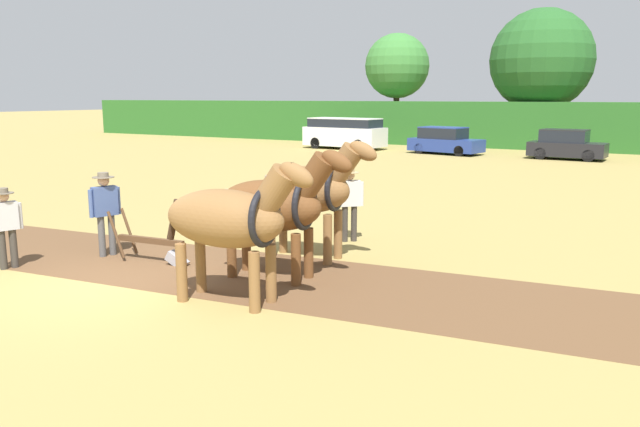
{
  "coord_description": "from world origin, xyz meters",
  "views": [
    {
      "loc": [
        8.67,
        -7.61,
        3.34
      ],
      "look_at": [
        2.76,
        2.7,
        1.1
      ],
      "focal_mm": 35.0,
      "sensor_mm": 36.0,
      "label": 1
    }
  ],
  "objects_px": {
    "tree_far_left": "(397,66)",
    "draft_horse_lead_right": "(275,205)",
    "parked_van": "(345,133)",
    "draft_horse_trail_left": "(309,189)",
    "farmer_beside_team": "(350,199)",
    "parked_car_left": "(445,141)",
    "plow": "(157,247)",
    "draft_horse_lead_left": "(231,219)",
    "farmer_onlooker_left": "(6,223)",
    "parked_car_center_left": "(566,145)",
    "farmer_at_plow": "(105,207)",
    "tree_left": "(542,60)"
  },
  "relations": [
    {
      "from": "draft_horse_lead_right",
      "to": "draft_horse_trail_left",
      "type": "xyz_separation_m",
      "value": [
        -0.17,
        1.52,
        0.08
      ]
    },
    {
      "from": "draft_horse_lead_left",
      "to": "farmer_beside_team",
      "type": "height_order",
      "value": "draft_horse_lead_left"
    },
    {
      "from": "draft_horse_lead_right",
      "to": "plow",
      "type": "relative_size",
      "value": 1.54
    },
    {
      "from": "farmer_at_plow",
      "to": "parked_car_left",
      "type": "height_order",
      "value": "farmer_at_plow"
    },
    {
      "from": "parked_van",
      "to": "parked_car_center_left",
      "type": "xyz_separation_m",
      "value": [
        13.48,
        -0.15,
        -0.26
      ]
    },
    {
      "from": "farmer_onlooker_left",
      "to": "draft_horse_trail_left",
      "type": "bearing_deg",
      "value": 56.82
    },
    {
      "from": "farmer_at_plow",
      "to": "draft_horse_lead_right",
      "type": "bearing_deg",
      "value": 22.39
    },
    {
      "from": "farmer_onlooker_left",
      "to": "farmer_at_plow",
      "type": "bearing_deg",
      "value": 81.35
    },
    {
      "from": "draft_horse_lead_right",
      "to": "farmer_onlooker_left",
      "type": "xyz_separation_m",
      "value": [
        -4.93,
        -2.06,
        -0.46
      ]
    },
    {
      "from": "plow",
      "to": "farmer_at_plow",
      "type": "xyz_separation_m",
      "value": [
        -1.31,
        -0.1,
        0.73
      ]
    },
    {
      "from": "parked_van",
      "to": "parked_car_left",
      "type": "height_order",
      "value": "parked_van"
    },
    {
      "from": "tree_far_left",
      "to": "draft_horse_lead_right",
      "type": "relative_size",
      "value": 2.8
    },
    {
      "from": "parked_car_left",
      "to": "parked_car_center_left",
      "type": "distance_m",
      "value": 6.68
    },
    {
      "from": "tree_far_left",
      "to": "farmer_onlooker_left",
      "type": "bearing_deg",
      "value": -78.86
    },
    {
      "from": "tree_far_left",
      "to": "plow",
      "type": "bearing_deg",
      "value": -74.79
    },
    {
      "from": "draft_horse_trail_left",
      "to": "parked_car_center_left",
      "type": "relative_size",
      "value": 0.68
    },
    {
      "from": "parked_van",
      "to": "tree_far_left",
      "type": "bearing_deg",
      "value": 91.97
    },
    {
      "from": "plow",
      "to": "farmer_onlooker_left",
      "type": "bearing_deg",
      "value": -147.82
    },
    {
      "from": "draft_horse_trail_left",
      "to": "parked_van",
      "type": "bearing_deg",
      "value": 109.83
    },
    {
      "from": "parked_car_left",
      "to": "farmer_at_plow",
      "type": "bearing_deg",
      "value": -76.31
    },
    {
      "from": "draft_horse_trail_left",
      "to": "tree_left",
      "type": "bearing_deg",
      "value": 86.94
    },
    {
      "from": "tree_left",
      "to": "parked_car_center_left",
      "type": "height_order",
      "value": "tree_left"
    },
    {
      "from": "draft_horse_trail_left",
      "to": "parked_van",
      "type": "xyz_separation_m",
      "value": [
        -12.22,
        24.9,
        -0.44
      ]
    },
    {
      "from": "plow",
      "to": "farmer_beside_team",
      "type": "bearing_deg",
      "value": 49.02
    },
    {
      "from": "tree_far_left",
      "to": "tree_left",
      "type": "relative_size",
      "value": 0.87
    },
    {
      "from": "draft_horse_lead_right",
      "to": "tree_left",
      "type": "bearing_deg",
      "value": 87.08
    },
    {
      "from": "draft_horse_trail_left",
      "to": "plow",
      "type": "bearing_deg",
      "value": -150.75
    },
    {
      "from": "farmer_onlooker_left",
      "to": "draft_horse_lead_left",
      "type": "bearing_deg",
      "value": 25.99
    },
    {
      "from": "farmer_onlooker_left",
      "to": "farmer_beside_team",
      "type": "bearing_deg",
      "value": 68.65
    },
    {
      "from": "parked_car_left",
      "to": "farmer_onlooker_left",
      "type": "bearing_deg",
      "value": -78.35
    },
    {
      "from": "tree_far_left",
      "to": "parked_van",
      "type": "xyz_separation_m",
      "value": [
        -0.39,
        -7.43,
        -4.46
      ]
    },
    {
      "from": "draft_horse_lead_left",
      "to": "parked_van",
      "type": "relative_size",
      "value": 0.52
    },
    {
      "from": "tree_left",
      "to": "farmer_at_plow",
      "type": "bearing_deg",
      "value": -93.21
    },
    {
      "from": "draft_horse_trail_left",
      "to": "parked_van",
      "type": "height_order",
      "value": "draft_horse_trail_left"
    },
    {
      "from": "tree_left",
      "to": "farmer_at_plow",
      "type": "height_order",
      "value": "tree_left"
    },
    {
      "from": "draft_horse_lead_left",
      "to": "farmer_onlooker_left",
      "type": "height_order",
      "value": "draft_horse_lead_left"
    },
    {
      "from": "farmer_beside_team",
      "to": "parked_car_left",
      "type": "height_order",
      "value": "farmer_beside_team"
    },
    {
      "from": "tree_far_left",
      "to": "draft_horse_lead_left",
      "type": "bearing_deg",
      "value": -71.03
    },
    {
      "from": "tree_far_left",
      "to": "farmer_onlooker_left",
      "type": "distance_m",
      "value": 36.88
    },
    {
      "from": "draft_horse_lead_right",
      "to": "parked_car_left",
      "type": "height_order",
      "value": "draft_horse_lead_right"
    },
    {
      "from": "tree_far_left",
      "to": "draft_horse_trail_left",
      "type": "height_order",
      "value": "tree_far_left"
    },
    {
      "from": "draft_horse_lead_right",
      "to": "parked_van",
      "type": "bearing_deg",
      "value": 108.83
    },
    {
      "from": "draft_horse_lead_left",
      "to": "parked_van",
      "type": "xyz_separation_m",
      "value": [
        -12.55,
        27.93,
        -0.38
      ]
    },
    {
      "from": "draft_horse_lead_left",
      "to": "farmer_at_plow",
      "type": "xyz_separation_m",
      "value": [
        -4.19,
        1.12,
        -0.35
      ]
    },
    {
      "from": "tree_far_left",
      "to": "tree_left",
      "type": "bearing_deg",
      "value": 4.84
    },
    {
      "from": "draft_horse_lead_left",
      "to": "draft_horse_lead_right",
      "type": "relative_size",
      "value": 0.99
    },
    {
      "from": "draft_horse_lead_right",
      "to": "farmer_beside_team",
      "type": "relative_size",
      "value": 1.63
    },
    {
      "from": "draft_horse_lead_left",
      "to": "farmer_onlooker_left",
      "type": "bearing_deg",
      "value": 179.82
    },
    {
      "from": "draft_horse_lead_right",
      "to": "parked_car_center_left",
      "type": "distance_m",
      "value": 26.29
    },
    {
      "from": "parked_van",
      "to": "farmer_beside_team",
      "type": "bearing_deg",
      "value": -57.11
    }
  ]
}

